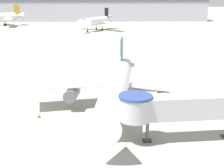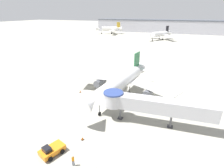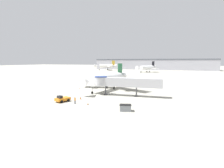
% 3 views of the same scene
% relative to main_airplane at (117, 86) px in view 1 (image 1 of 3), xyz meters
% --- Properties ---
extents(ground_plane, '(800.00, 800.00, 0.00)m').
position_rel_main_airplane_xyz_m(ground_plane, '(-0.57, -0.59, -4.26)').
color(ground_plane, '#9E9B8E').
extents(main_airplane, '(29.97, 30.30, 10.08)m').
position_rel_main_airplane_xyz_m(main_airplane, '(0.00, 0.00, 0.00)').
color(main_airplane, white).
rests_on(main_airplane, ground_plane).
extents(jet_bridge, '(21.89, 5.02, 6.09)m').
position_rel_main_airplane_xyz_m(jet_bridge, '(9.16, -9.68, 0.15)').
color(jet_bridge, '#B7B7BC').
rests_on(jet_bridge, ground_plane).
extents(traffic_cone_port_wing, '(0.48, 0.48, 0.79)m').
position_rel_main_airplane_xyz_m(traffic_cone_port_wing, '(-11.73, -1.92, -3.88)').
color(traffic_cone_port_wing, black).
rests_on(traffic_cone_port_wing, ground_plane).
extents(background_jet_black_tail, '(23.30, 24.62, 10.78)m').
position_rel_main_airplane_xyz_m(background_jet_black_tail, '(-4.80, 111.65, 0.48)').
color(background_jet_black_tail, white).
rests_on(background_jet_black_tail, ground_plane).
extents(background_jet_gold_tail, '(26.16, 28.13, 11.73)m').
position_rel_main_airplane_xyz_m(background_jet_gold_tail, '(-59.60, 136.34, 0.86)').
color(background_jet_gold_tail, white).
rests_on(background_jet_gold_tail, ground_plane).
extents(terminal_building, '(152.20, 26.74, 13.80)m').
position_rel_main_airplane_xyz_m(terminal_building, '(-9.39, 174.41, 2.65)').
color(terminal_building, '#A8A8B2').
rests_on(terminal_building, ground_plane).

